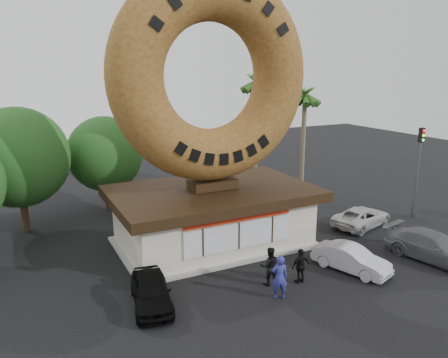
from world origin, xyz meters
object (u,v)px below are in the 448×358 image
car_black (151,291)px  car_white (362,217)px  donut_shop (213,214)px  car_grey (434,247)px  person_right (301,266)px  street_lamp (131,143)px  car_silver (351,259)px  giant_donut (212,77)px  person_left (280,277)px  traffic_signal (419,161)px  person_center (269,266)px

car_black → car_white: car_black is taller
donut_shop → car_grey: bearing=-37.7°
donut_shop → person_right: size_ratio=6.60×
street_lamp → car_silver: (6.49, -16.24, -3.84)m
giant_donut → person_left: giant_donut is taller
giant_donut → car_grey: 14.66m
giant_donut → traffic_signal: giant_donut is taller
street_lamp → car_grey: size_ratio=1.58×
donut_shop → street_lamp: bearing=100.5°
traffic_signal → car_black: 19.73m
street_lamp → person_right: bearing=-77.7°
car_silver → car_black: bearing=153.4°
person_center → car_grey: bearing=-170.2°
street_lamp → car_silver: street_lamp is taller
person_center → car_grey: person_center is taller
donut_shop → person_right: bearing=-74.9°
person_right → street_lamp: bearing=-79.5°
traffic_signal → street_lamp: bearing=142.9°
traffic_signal → person_center: size_ratio=3.27×
donut_shop → car_grey: 11.89m
car_silver → car_grey: car_grey is taller
person_right → person_center: bearing=-20.7°
car_silver → car_grey: bearing=-31.1°
car_grey → car_white: bearing=74.5°
person_center → traffic_signal: bearing=-145.4°
person_left → car_silver: person_left is taller
person_left → car_black: 5.55m
giant_donut → car_white: size_ratio=2.50×
street_lamp → person_right: (3.50, -16.13, -3.63)m
donut_shop → street_lamp: street_lamp is taller
street_lamp → car_white: street_lamp is taller
person_right → car_grey: 7.81m
car_black → car_grey: bearing=1.8°
car_black → car_silver: 9.96m
giant_donut → car_black: (-5.24, -4.95, -8.70)m
street_lamp → car_grey: 20.92m
traffic_signal → car_grey: (-4.62, -5.24, -3.13)m
traffic_signal → car_silver: size_ratio=1.57×
traffic_signal → person_right: (-12.35, -4.12, -3.02)m
giant_donut → car_grey: size_ratio=2.20×
car_white → giant_donut: bearing=64.6°
giant_donut → person_left: 10.84m
traffic_signal → person_left: size_ratio=3.05×
giant_donut → person_right: bearing=-74.9°
person_left → person_right: person_left is taller
car_silver → car_grey: size_ratio=0.77×
donut_shop → car_silver: (4.64, -6.23, -1.13)m
giant_donut → car_white: giant_donut is taller
person_center → car_silver: size_ratio=0.48×
person_right → car_silver: (2.99, -0.12, -0.21)m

